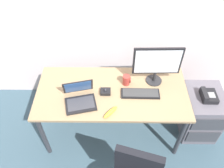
% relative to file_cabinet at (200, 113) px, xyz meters
% --- Properties ---
extents(ground_plane, '(8.00, 8.00, 0.00)m').
position_rel_file_cabinet_xyz_m(ground_plane, '(-1.09, -0.04, -0.31)').
color(ground_plane, '#37505C').
extents(back_wall, '(6.00, 0.10, 2.80)m').
position_rel_file_cabinet_xyz_m(back_wall, '(-1.09, 0.69, 1.09)').
color(back_wall, beige).
rests_on(back_wall, ground).
extents(desk, '(1.65, 0.77, 0.76)m').
position_rel_file_cabinet_xyz_m(desk, '(-1.09, -0.04, 0.37)').
color(desk, '#967956').
rests_on(desk, ground).
extents(file_cabinet, '(0.42, 0.53, 0.63)m').
position_rel_file_cabinet_xyz_m(file_cabinet, '(0.00, 0.00, 0.00)').
color(file_cabinet, '#5D5962').
rests_on(file_cabinet, ground).
extents(desk_phone, '(0.17, 0.20, 0.09)m').
position_rel_file_cabinet_xyz_m(desk_phone, '(-0.01, -0.02, 0.35)').
color(desk_phone, black).
rests_on(desk_phone, file_cabinet).
extents(monitor_main, '(0.51, 0.18, 0.47)m').
position_rel_file_cabinet_xyz_m(monitor_main, '(-0.62, 0.12, 0.71)').
color(monitor_main, '#262628').
rests_on(monitor_main, desk).
extents(keyboard, '(0.41, 0.14, 0.03)m').
position_rel_file_cabinet_xyz_m(keyboard, '(-0.79, -0.08, 0.46)').
color(keyboard, black).
rests_on(keyboard, desk).
extents(laptop, '(0.37, 0.36, 0.23)m').
position_rel_file_cabinet_xyz_m(laptop, '(-1.42, -0.18, 0.49)').
color(laptop, black).
rests_on(laptop, desk).
extents(trackball_mouse, '(0.11, 0.09, 0.07)m').
position_rel_file_cabinet_xyz_m(trackball_mouse, '(-1.16, -0.06, 0.47)').
color(trackball_mouse, black).
rests_on(trackball_mouse, desk).
extents(coffee_mug, '(0.09, 0.08, 0.12)m').
position_rel_file_cabinet_xyz_m(coffee_mug, '(-0.93, 0.07, 0.50)').
color(coffee_mug, '#A4342D').
rests_on(coffee_mug, desk).
extents(banana, '(0.16, 0.17, 0.04)m').
position_rel_file_cabinet_xyz_m(banana, '(-1.10, -0.34, 0.46)').
color(banana, yellow).
rests_on(banana, desk).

